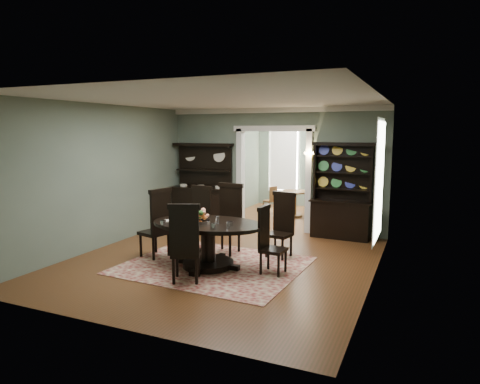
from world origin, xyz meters
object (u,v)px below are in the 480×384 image
object	(u,v)px
sideboard	(202,196)
parlor_table	(295,200)
dining_table	(208,236)
welsh_dresser	(342,204)

from	to	relation	value
sideboard	parlor_table	distance (m)	2.74
dining_table	parlor_table	xyz separation A→B (m)	(0.12, 5.06, -0.09)
sideboard	welsh_dresser	distance (m)	3.62
dining_table	sideboard	bearing A→B (deg)	116.86
welsh_dresser	parlor_table	xyz separation A→B (m)	(-1.67, 1.91, -0.31)
dining_table	welsh_dresser	distance (m)	3.63
welsh_dresser	sideboard	bearing A→B (deg)	-176.91
parlor_table	sideboard	bearing A→B (deg)	-135.41
dining_table	sideboard	xyz separation A→B (m)	(-1.82, 3.14, 0.17)
sideboard	welsh_dresser	xyz separation A→B (m)	(3.62, 0.01, 0.05)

